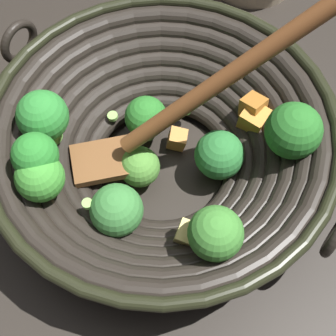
{
  "coord_description": "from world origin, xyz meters",
  "views": [
    {
      "loc": [
        -0.24,
        0.16,
        0.53
      ],
      "look_at": [
        -0.01,
        0.0,
        0.03
      ],
      "focal_mm": 53.72,
      "sensor_mm": 36.0,
      "label": 1
    }
  ],
  "objects": [
    {
      "name": "ground_plane",
      "position": [
        0.0,
        0.0,
        0.0
      ],
      "size": [
        4.0,
        4.0,
        0.0
      ],
      "primitive_type": "plane",
      "color": "#28231E"
    },
    {
      "name": "wok",
      "position": [
        -0.0,
        0.0,
        0.07
      ],
      "size": [
        0.41,
        0.38,
        0.25
      ],
      "color": "black",
      "rests_on": "ground"
    }
  ]
}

